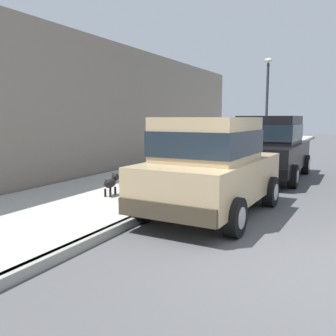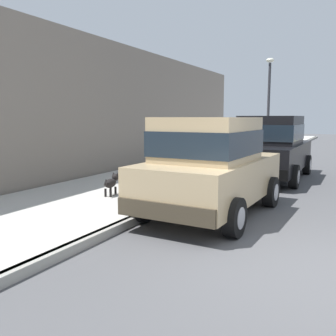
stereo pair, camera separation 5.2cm
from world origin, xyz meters
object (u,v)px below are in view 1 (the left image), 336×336
at_px(car_black_sedan, 270,147).
at_px(street_lamp, 267,95).
at_px(car_tan_hatchback, 211,165).
at_px(dog_black, 111,182).

relative_size(car_black_sedan, street_lamp, 1.04).
distance_m(car_tan_hatchback, street_lamp, 11.21).
bearing_deg(car_tan_hatchback, street_lamp, 96.91).
relative_size(car_tan_hatchback, car_black_sedan, 0.84).
bearing_deg(dog_black, car_tan_hatchback, -2.30).
xyz_separation_m(car_tan_hatchback, dog_black, (-2.39, 0.10, -0.55)).
height_order(car_tan_hatchback, car_black_sedan, car_black_sedan).
height_order(car_tan_hatchback, street_lamp, street_lamp).
bearing_deg(dog_black, car_black_sedan, 62.46).
distance_m(car_tan_hatchback, dog_black, 2.45).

